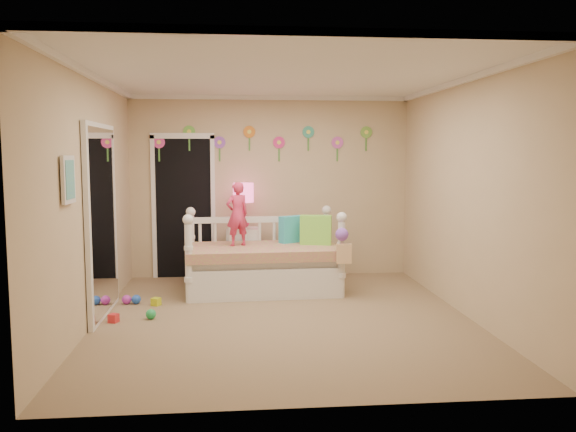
{
  "coord_description": "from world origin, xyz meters",
  "views": [
    {
      "loc": [
        -0.53,
        -6.11,
        1.77
      ],
      "look_at": [
        0.1,
        0.6,
        1.05
      ],
      "focal_mm": 36.08,
      "sensor_mm": 36.0,
      "label": 1
    }
  ],
  "objects": [
    {
      "name": "back_wall",
      "position": [
        0.0,
        2.25,
        1.3
      ],
      "size": [
        4.0,
        0.01,
        2.6
      ],
      "primitive_type": "cube",
      "color": "tan",
      "rests_on": "floor"
    },
    {
      "name": "pillow_lime",
      "position": [
        0.53,
        1.31,
        0.79
      ],
      "size": [
        0.43,
        0.23,
        0.38
      ],
      "primitive_type": "cube",
      "rotation": [
        0.0,
        0.0,
        -0.21
      ],
      "color": "#83E144",
      "rests_on": "daybed"
    },
    {
      "name": "pillow_turquoise",
      "position": [
        0.24,
        1.53,
        0.77
      ],
      "size": [
        0.37,
        0.29,
        0.35
      ],
      "primitive_type": "cube",
      "rotation": [
        0.0,
        0.0,
        0.56
      ],
      "color": "#27AAC5",
      "rests_on": "daybed"
    },
    {
      "name": "nightstand",
      "position": [
        -0.4,
        1.98,
        0.37
      ],
      "size": [
        0.49,
        0.4,
        0.74
      ],
      "primitive_type": "cube",
      "rotation": [
        0.0,
        0.0,
        -0.15
      ],
      "color": "white",
      "rests_on": "floor"
    },
    {
      "name": "table_lamp",
      "position": [
        -0.4,
        1.98,
        1.16
      ],
      "size": [
        0.29,
        0.29,
        0.63
      ],
      "color": "#FA2161",
      "rests_on": "nightstand"
    },
    {
      "name": "flower_decals",
      "position": [
        -0.09,
        2.24,
        1.94
      ],
      "size": [
        3.4,
        0.02,
        0.5
      ],
      "primitive_type": null,
      "color": "#B2668C",
      "rests_on": "back_wall"
    },
    {
      "name": "wall_picture",
      "position": [
        -1.97,
        -0.9,
        1.55
      ],
      "size": [
        0.05,
        0.34,
        0.42
      ],
      "primitive_type": "cube",
      "color": "white",
      "rests_on": "left_wall"
    },
    {
      "name": "crown_molding",
      "position": [
        0.0,
        0.0,
        2.57
      ],
      "size": [
        4.0,
        4.5,
        0.06
      ],
      "primitive_type": null,
      "color": "white",
      "rests_on": "ceiling"
    },
    {
      "name": "child",
      "position": [
        -0.49,
        1.31,
        1.01
      ],
      "size": [
        0.35,
        0.3,
        0.82
      ],
      "primitive_type": "imported",
      "rotation": [
        0.0,
        0.0,
        3.53
      ],
      "color": "#DE325D",
      "rests_on": "daybed"
    },
    {
      "name": "daybed",
      "position": [
        -0.16,
        1.26,
        0.53
      ],
      "size": [
        2.01,
        1.14,
        1.07
      ],
      "primitive_type": null,
      "rotation": [
        0.0,
        0.0,
        0.04
      ],
      "color": "white",
      "rests_on": "floor"
    },
    {
      "name": "mirror_closet",
      "position": [
        -1.96,
        0.3,
        1.05
      ],
      "size": [
        0.07,
        1.3,
        2.1
      ],
      "primitive_type": "cube",
      "color": "white",
      "rests_on": "left_wall"
    },
    {
      "name": "left_wall",
      "position": [
        -2.0,
        0.0,
        1.3
      ],
      "size": [
        0.01,
        4.5,
        2.6
      ],
      "primitive_type": "cube",
      "color": "tan",
      "rests_on": "floor"
    },
    {
      "name": "ceiling",
      "position": [
        0.0,
        0.0,
        2.6
      ],
      "size": [
        4.0,
        4.5,
        0.01
      ],
      "primitive_type": "cube",
      "color": "white",
      "rests_on": "floor"
    },
    {
      "name": "toy_scatter",
      "position": [
        -1.75,
        0.44,
        0.06
      ],
      "size": [
        0.91,
        1.36,
        0.11
      ],
      "primitive_type": null,
      "rotation": [
        0.0,
        0.0,
        0.08
      ],
      "color": "#996666",
      "rests_on": "floor"
    },
    {
      "name": "hanging_bag",
      "position": [
        0.77,
        0.74,
        0.65
      ],
      "size": [
        0.2,
        0.16,
        0.36
      ],
      "primitive_type": null,
      "color": "beige",
      "rests_on": "daybed"
    },
    {
      "name": "floor",
      "position": [
        0.0,
        0.0,
        0.0
      ],
      "size": [
        4.0,
        4.5,
        0.01
      ],
      "primitive_type": "cube",
      "color": "#7F684C",
      "rests_on": "ground"
    },
    {
      "name": "right_wall",
      "position": [
        2.0,
        0.0,
        1.3
      ],
      "size": [
        0.01,
        4.5,
        2.6
      ],
      "primitive_type": "cube",
      "color": "tan",
      "rests_on": "floor"
    },
    {
      "name": "closet_doorway",
      "position": [
        -1.25,
        2.23,
        1.03
      ],
      "size": [
        0.9,
        0.04,
        2.07
      ],
      "primitive_type": "cube",
      "color": "black",
      "rests_on": "back_wall"
    }
  ]
}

